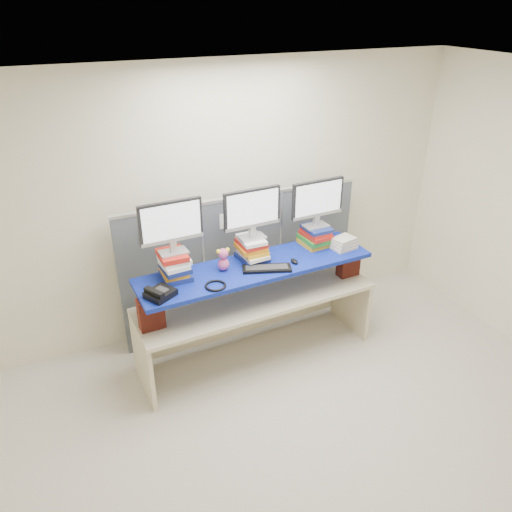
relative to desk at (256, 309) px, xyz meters
name	(u,v)px	position (x,y,z in m)	size (l,w,h in m)	color
room	(338,294)	(0.10, -1.20, 0.83)	(5.00, 4.00, 2.80)	#F8EDCC
cubicle_partition	(242,263)	(0.10, 0.58, 0.20)	(2.60, 0.06, 1.53)	#484E55
desk	(256,309)	(0.00, 0.00, 0.00)	(2.37, 0.78, 0.71)	beige
brick_pier_left	(151,313)	(-1.03, -0.09, 0.29)	(0.22, 0.12, 0.30)	maroon
brick_pier_right	(349,262)	(1.04, -0.01, 0.29)	(0.22, 0.12, 0.30)	maroon
blue_board	(256,267)	(0.00, 0.00, 0.46)	(2.25, 0.56, 0.04)	navy
book_stack_left	(174,265)	(-0.75, 0.09, 0.61)	(0.26, 0.31, 0.25)	navy
book_stack_center	(252,249)	(0.01, 0.12, 0.59)	(0.28, 0.32, 0.23)	navy
book_stack_right	(315,236)	(0.72, 0.15, 0.58)	(0.27, 0.32, 0.20)	gold
monitor_left	(171,224)	(-0.75, 0.09, 1.00)	(0.55, 0.16, 0.48)	#B0AFB5
monitor_center	(252,211)	(0.02, 0.12, 0.98)	(0.55, 0.16, 0.48)	#B0AFB5
monitor_right	(317,201)	(0.72, 0.15, 0.96)	(0.55, 0.16, 0.48)	#B0AFB5
keyboard	(267,268)	(0.06, -0.11, 0.50)	(0.47, 0.29, 0.03)	black
mouse	(294,261)	(0.35, -0.10, 0.50)	(0.06, 0.10, 0.03)	black
desk_phone	(160,293)	(-0.96, -0.17, 0.52)	(0.29, 0.28, 0.09)	black
headset	(215,286)	(-0.48, -0.20, 0.49)	(0.19, 0.19, 0.02)	black
plush_toy	(223,259)	(-0.31, 0.04, 0.59)	(0.13, 0.10, 0.22)	#D95291
binder_stack	(344,243)	(0.94, -0.03, 0.54)	(0.27, 0.23, 0.11)	beige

